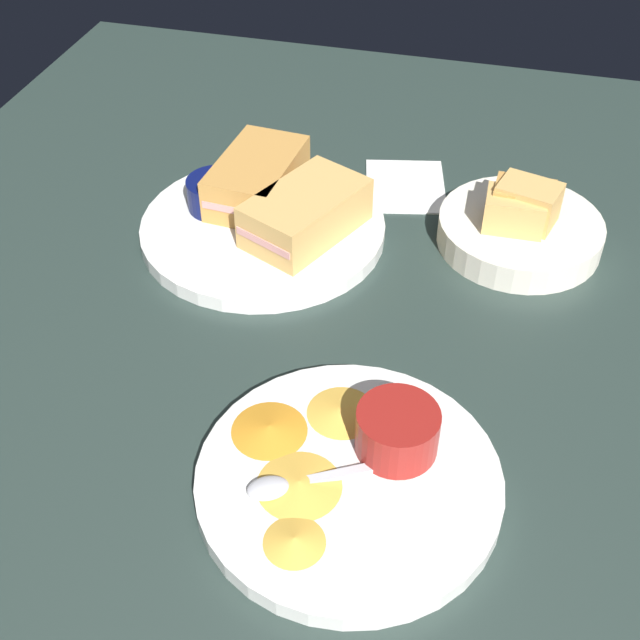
{
  "coord_description": "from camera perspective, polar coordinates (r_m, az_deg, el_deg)",
  "views": [
    {
      "loc": [
        61.05,
        11.6,
        52.49
      ],
      "look_at": [
        8.03,
        -2.3,
        3.0
      ],
      "focal_mm": 46.24,
      "sensor_mm": 36.0,
      "label": 1
    }
  ],
  "objects": [
    {
      "name": "ground_plane",
      "position": [
        0.82,
        2.97,
        1.03
      ],
      "size": [
        110.0,
        110.0,
        3.0
      ],
      "primitive_type": "cube",
      "color": "#283833"
    },
    {
      "name": "plate_sandwich_main",
      "position": [
        0.89,
        -3.95,
        6.35
      ],
      "size": [
        26.03,
        26.03,
        1.6
      ],
      "primitive_type": "cylinder",
      "color": "white",
      "rests_on": "ground_plane"
    },
    {
      "name": "sandwich_half_near",
      "position": [
        0.85,
        -1.0,
        7.4
      ],
      "size": [
        14.98,
        12.32,
        4.8
      ],
      "color": "tan",
      "rests_on": "plate_sandwich_main"
    },
    {
      "name": "sandwich_half_far",
      "position": [
        0.91,
        -4.37,
        9.78
      ],
      "size": [
        13.77,
        8.6,
        4.8
      ],
      "color": "#C68C42",
      "rests_on": "plate_sandwich_main"
    },
    {
      "name": "ramekin_dark_sauce",
      "position": [
        0.9,
        -7.18,
        8.74
      ],
      "size": [
        6.35,
        6.35,
        3.31
      ],
      "color": "#0C144C",
      "rests_on": "plate_sandwich_main"
    },
    {
      "name": "spoon_by_dark_ramekin",
      "position": [
        0.89,
        -3.91,
        7.6
      ],
      "size": [
        2.27,
        9.88,
        0.8
      ],
      "color": "silver",
      "rests_on": "plate_sandwich_main"
    },
    {
      "name": "plate_chips_companion",
      "position": [
        0.65,
        2.0,
        -11.06
      ],
      "size": [
        23.67,
        23.67,
        1.6
      ],
      "primitive_type": "cylinder",
      "color": "white",
      "rests_on": "ground_plane"
    },
    {
      "name": "ramekin_light_gravy",
      "position": [
        0.64,
        5.38,
        -7.56
      ],
      "size": [
        6.52,
        6.52,
        3.87
      ],
      "color": "maroon",
      "rests_on": "plate_chips_companion"
    },
    {
      "name": "spoon_by_gravy_ramekin",
      "position": [
        0.63,
        -2.43,
        -11.33
      ],
      "size": [
        6.12,
        9.33,
        0.8
      ],
      "color": "silver",
      "rests_on": "plate_chips_companion"
    },
    {
      "name": "plantain_chip_scatter",
      "position": [
        0.65,
        -1.32,
        -9.39
      ],
      "size": [
        19.38,
        12.54,
        0.6
      ],
      "color": "orange",
      "rests_on": "plate_chips_companion"
    },
    {
      "name": "bread_basket_rear",
      "position": [
        0.89,
        13.68,
        6.4
      ],
      "size": [
        17.09,
        17.09,
        7.3
      ],
      "color": "silver",
      "rests_on": "ground_plane"
    },
    {
      "name": "paper_napkin_folded",
      "position": [
        0.97,
        5.93,
        9.26
      ],
      "size": [
        12.69,
        11.17,
        0.4
      ],
      "primitive_type": "cube",
      "rotation": [
        0.0,
        0.0,
        0.22
      ],
      "color": "white",
      "rests_on": "ground_plane"
    }
  ]
}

